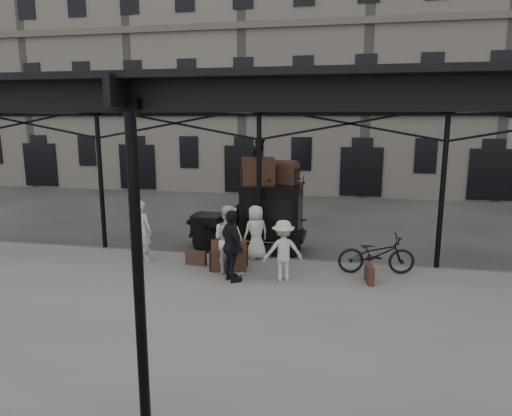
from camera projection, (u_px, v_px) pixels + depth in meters
The scene contains 18 objects.
ground at pixel (244, 285), 11.67m from camera, with size 120.00×120.00×0.00m, color #383533.
platform at pixel (223, 314), 9.73m from camera, with size 28.00×8.00×0.15m, color slate.
canopy at pixel (223, 98), 9.12m from camera, with size 22.50×9.00×4.74m.
building_frontage at pixel (310, 71), 27.62m from camera, with size 64.00×8.00×14.00m, color slate.
taxi at pixel (262, 214), 14.41m from camera, with size 3.65×1.55×2.18m.
porter_left at pixel (142, 231), 12.95m from camera, with size 0.65×0.43×1.78m, color beige.
porter_midleft at pixel (229, 240), 11.92m from camera, with size 0.90×0.70×1.85m, color silver.
porter_centre at pixel (256, 232), 13.23m from camera, with size 0.77×0.50×1.59m, color silver.
porter_official at pixel (232, 246), 11.35m from camera, with size 1.07×0.45×1.83m, color black.
porter_right at pixel (283, 250), 11.45m from camera, with size 1.00×0.58×1.55m, color beige.
bicycle at pixel (376, 254), 12.01m from camera, with size 0.70×2.00×1.05m, color black.
porter_roof at pixel (261, 161), 14.00m from camera, with size 0.71×0.55×1.45m, color black.
steamer_trunk_roof_near at pixel (258, 173), 13.93m from camera, with size 0.98×0.60×0.72m, color #462B20, non-canonical shape.
steamer_trunk_roof_far at pixel (284, 174), 14.23m from camera, with size 0.84×0.51×0.62m, color #462B20, non-canonical shape.
steamer_trunk_platform at pixel (229, 257), 12.39m from camera, with size 0.94×0.57×0.69m, color #462B20, non-canonical shape.
wicker_hamper at pixel (229, 255), 12.88m from camera, with size 0.60×0.45×0.50m, color olive.
suitcase_upright at pixel (369, 274), 11.37m from camera, with size 0.15×0.60×0.45m, color #462B20.
suitcase_flat at pixel (196, 258), 12.75m from camera, with size 0.60×0.15×0.40m, color #462B20.
Camera 1 is at (2.50, -10.79, 4.19)m, focal length 32.00 mm.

